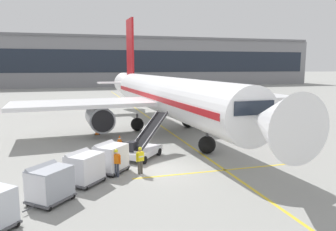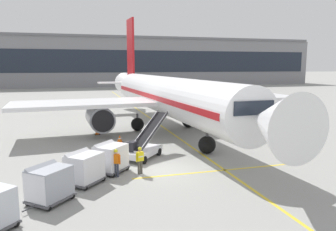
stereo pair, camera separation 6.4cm
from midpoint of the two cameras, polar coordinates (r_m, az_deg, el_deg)
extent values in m
plane|color=gray|center=(21.60, -0.71, -9.52)|extent=(600.00, 600.00, 0.00)
cylinder|color=white|center=(33.25, -0.06, 3.49)|extent=(5.76, 30.26, 3.84)
cube|color=red|center=(33.25, -0.06, 3.49)|extent=(5.72, 29.06, 0.46)
cone|color=white|center=(18.30, 18.02, -1.24)|extent=(3.89, 4.07, 3.65)
cone|color=white|center=(50.62, -6.98, 5.55)|extent=(3.65, 6.35, 3.27)
cube|color=white|center=(32.31, -13.87, 2.06)|extent=(14.64, 6.92, 0.36)
cylinder|color=#93969E|center=(32.02, -11.91, -0.41)|extent=(2.63, 4.05, 2.38)
cylinder|color=black|center=(30.06, -11.39, -0.99)|extent=(2.03, 0.25, 2.03)
cube|color=white|center=(37.35, 11.07, 3.02)|extent=(14.64, 6.92, 0.36)
cylinder|color=#93969E|center=(36.50, 10.15, 0.74)|extent=(2.63, 4.05, 2.38)
cylinder|color=black|center=(34.79, 11.79, 0.31)|extent=(2.03, 0.25, 2.03)
cube|color=red|center=(49.10, -6.68, 11.29)|extent=(0.51, 3.62, 9.02)
cube|color=white|center=(48.81, -6.50, 5.78)|extent=(9.85, 3.02, 0.20)
cube|color=#1E2633|center=(20.39, 13.50, 1.57)|extent=(2.80, 1.90, 0.85)
cylinder|color=#47474C|center=(25.40, 6.79, -3.87)|extent=(0.22, 0.22, 1.12)
sphere|color=black|center=(25.53, 6.76, -5.10)|extent=(1.37, 1.37, 1.37)
cylinder|color=#47474C|center=(34.17, -5.47, -0.61)|extent=(0.22, 0.22, 1.12)
sphere|color=black|center=(34.26, -5.46, -1.53)|extent=(1.37, 1.37, 1.37)
cylinder|color=#47474C|center=(35.99, 3.46, -0.11)|extent=(0.22, 0.22, 1.12)
sphere|color=black|center=(36.08, 3.45, -0.99)|extent=(1.37, 1.37, 1.37)
cube|color=silver|center=(24.14, -4.50, -6.33)|extent=(3.41, 3.64, 0.44)
cube|color=black|center=(23.38, -6.39, -5.42)|extent=(0.81, 0.82, 0.70)
cylinder|color=#333338|center=(23.94, -5.57, -4.95)|extent=(0.08, 0.08, 0.80)
cube|color=silver|center=(24.85, -3.25, -2.78)|extent=(3.76, 4.25, 2.33)
cube|color=black|center=(24.83, -3.26, -2.58)|extent=(3.56, 4.05, 2.17)
cube|color=#333338|center=(24.63, -2.34, -2.59)|extent=(3.08, 3.67, 2.36)
cube|color=#333338|center=(25.03, -4.15, -2.43)|extent=(3.08, 3.67, 2.36)
cylinder|color=black|center=(24.90, -1.69, -6.37)|extent=(0.51, 0.56, 0.56)
cylinder|color=black|center=(25.55, -4.68, -6.00)|extent=(0.51, 0.56, 0.56)
cylinder|color=black|center=(22.86, -4.29, -7.77)|extent=(0.51, 0.56, 0.56)
cylinder|color=black|center=(23.56, -7.47, -7.32)|extent=(0.51, 0.56, 0.56)
cube|color=#515156|center=(21.45, -9.97, -9.19)|extent=(2.53, 2.56, 0.12)
cylinder|color=#4C4C51|center=(20.43, -12.21, -10.21)|extent=(0.52, 0.57, 0.07)
cube|color=silver|center=(21.22, -10.03, -7.11)|extent=(2.38, 2.42, 1.50)
cube|color=silver|center=(21.32, -10.97, -5.60)|extent=(1.85, 1.93, 0.74)
cube|color=silver|center=(20.47, -11.62, -7.74)|extent=(1.09, 0.98, 1.38)
sphere|color=black|center=(21.26, -12.75, -9.61)|extent=(0.30, 0.30, 0.30)
sphere|color=black|center=(20.47, -9.72, -10.24)|extent=(0.30, 0.30, 0.30)
sphere|color=black|center=(22.47, -10.19, -8.53)|extent=(0.30, 0.30, 0.30)
sphere|color=black|center=(21.72, -7.25, -9.06)|extent=(0.30, 0.30, 0.30)
cube|color=#515156|center=(19.74, -14.37, -10.94)|extent=(2.53, 2.56, 0.12)
cylinder|color=#4C4C51|center=(18.80, -17.07, -12.10)|extent=(0.52, 0.57, 0.07)
cube|color=silver|center=(19.48, -14.46, -8.70)|extent=(2.38, 2.42, 1.50)
cube|color=silver|center=(19.60, -15.44, -7.03)|extent=(1.85, 1.93, 0.74)
cube|color=silver|center=(18.80, -16.38, -9.42)|extent=(1.09, 0.98, 1.38)
sphere|color=black|center=(19.63, -17.44, -11.37)|extent=(0.30, 0.30, 0.30)
sphere|color=black|center=(18.77, -14.34, -12.18)|extent=(0.30, 0.30, 0.30)
sphere|color=black|center=(20.75, -14.38, -10.14)|extent=(0.30, 0.30, 0.30)
sphere|color=black|center=(19.94, -11.33, -10.82)|extent=(0.30, 0.30, 0.30)
cube|color=#515156|center=(17.77, -19.91, -13.44)|extent=(2.53, 2.56, 0.12)
cylinder|color=#4C4C51|center=(16.95, -23.28, -14.79)|extent=(0.52, 0.57, 0.07)
cube|color=#9EA3AD|center=(17.49, -20.05, -10.98)|extent=(2.38, 2.42, 1.50)
cube|color=#9EA3AD|center=(17.62, -21.09, -9.10)|extent=(1.85, 1.93, 0.74)
cube|color=silver|center=(16.88, -22.44, -11.84)|extent=(1.09, 0.98, 1.38)
sphere|color=black|center=(17.78, -23.38, -13.85)|extent=(0.30, 0.30, 0.30)
sphere|color=black|center=(16.83, -20.24, -14.96)|extent=(0.30, 0.30, 0.30)
sphere|color=black|center=(18.77, -19.61, -12.42)|extent=(0.30, 0.30, 0.30)
sphere|color=black|center=(17.88, -16.46, -13.35)|extent=(0.30, 0.30, 0.30)
sphere|color=black|center=(15.85, -25.05, -16.79)|extent=(0.30, 0.30, 0.30)
cylinder|color=#333847|center=(20.49, -9.32, -9.39)|extent=(0.15, 0.15, 0.86)
cylinder|color=#333847|center=(20.43, -8.85, -9.44)|extent=(0.15, 0.15, 0.86)
cube|color=orange|center=(20.25, -9.14, -7.48)|extent=(0.45, 0.39, 0.58)
cube|color=white|center=(20.36, -9.00, -7.38)|extent=(0.30, 0.17, 0.08)
sphere|color=beige|center=(20.14, -9.16, -6.35)|extent=(0.21, 0.21, 0.21)
sphere|color=yellow|center=(20.12, -9.17, -6.16)|extent=(0.23, 0.23, 0.23)
cylinder|color=orange|center=(20.35, -9.76, -7.55)|extent=(0.09, 0.09, 0.56)
cylinder|color=orange|center=(20.18, -8.49, -7.66)|extent=(0.09, 0.09, 0.56)
cylinder|color=#514C42|center=(20.84, -4.75, -8.99)|extent=(0.15, 0.15, 0.86)
cylinder|color=#514C42|center=(20.75, -5.18, -9.07)|extent=(0.15, 0.15, 0.86)
cube|color=yellow|center=(20.59, -4.99, -7.12)|extent=(0.44, 0.35, 0.58)
cube|color=white|center=(20.48, -4.82, -7.20)|extent=(0.33, 0.12, 0.08)
sphere|color=#9E7051|center=(20.48, -5.01, -6.02)|extent=(0.21, 0.21, 0.21)
sphere|color=yellow|center=(20.46, -5.01, -5.83)|extent=(0.23, 0.23, 0.23)
cylinder|color=yellow|center=(20.72, -4.41, -7.15)|extent=(0.09, 0.09, 0.56)
cylinder|color=yellow|center=(20.49, -5.58, -7.35)|extent=(0.09, 0.09, 0.56)
cube|color=black|center=(33.05, -12.34, -3.24)|extent=(0.54, 0.54, 0.05)
cone|color=orange|center=(32.99, -12.36, -2.72)|extent=(0.43, 0.43, 0.57)
cylinder|color=white|center=(32.98, -12.36, -2.67)|extent=(0.24, 0.24, 0.07)
cube|color=black|center=(29.10, -8.53, -4.76)|extent=(0.65, 0.65, 0.05)
cone|color=orange|center=(29.02, -8.55, -4.05)|extent=(0.52, 0.52, 0.69)
cylinder|color=white|center=(29.01, -8.55, -3.99)|extent=(0.29, 0.29, 0.08)
cube|color=yellow|center=(33.83, 0.13, -2.80)|extent=(0.20, 110.00, 0.01)
cube|color=yellow|center=(21.85, 9.56, -9.41)|extent=(12.00, 0.20, 0.01)
cube|color=gray|center=(112.99, -11.75, 9.04)|extent=(149.89, 16.07, 15.51)
cube|color=#1E2633|center=(104.94, -11.42, 9.30)|extent=(145.40, 0.10, 6.98)
cube|color=slate|center=(111.76, -11.82, 13.21)|extent=(148.39, 13.66, 0.70)
camera|label=1|loc=(0.03, -90.07, -0.01)|focal=34.83mm
camera|label=2|loc=(0.03, 89.93, 0.01)|focal=34.83mm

